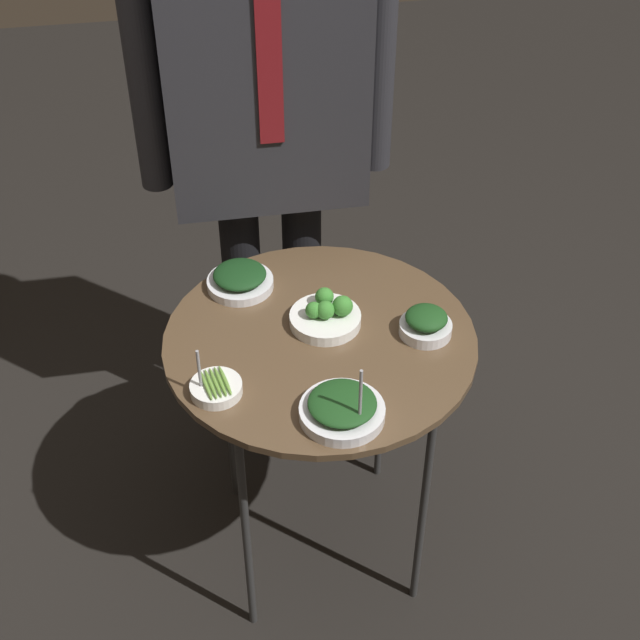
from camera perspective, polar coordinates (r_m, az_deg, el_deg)
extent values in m
plane|color=black|center=(2.59, 0.00, -13.92)|extent=(8.00, 8.00, 0.00)
cylinder|color=brown|center=(2.03, 0.00, -1.28)|extent=(0.72, 0.72, 0.02)
cylinder|color=#2D2D2D|center=(2.20, 6.65, -11.75)|extent=(0.02, 0.02, 0.74)
cylinder|color=#2D2D2D|center=(2.15, -4.76, -13.39)|extent=(0.02, 0.02, 0.74)
cylinder|color=#2D2D2D|center=(2.48, 4.02, -4.10)|extent=(0.02, 0.02, 0.74)
cylinder|color=#2D2D2D|center=(2.43, -5.92, -5.34)|extent=(0.02, 0.02, 0.74)
cylinder|color=silver|center=(2.17, -5.12, 2.36)|extent=(0.16, 0.16, 0.02)
ellipsoid|color=#143816|center=(2.16, -5.16, 2.93)|extent=(0.13, 0.13, 0.03)
cylinder|color=silver|center=(2.04, 6.76, -0.54)|extent=(0.12, 0.12, 0.03)
ellipsoid|color=#194219|center=(2.02, 6.83, 0.15)|extent=(0.10, 0.10, 0.04)
cylinder|color=white|center=(2.05, 0.34, 0.05)|extent=(0.17, 0.17, 0.03)
sphere|color=#387F2D|center=(2.03, 1.45, 0.91)|extent=(0.05, 0.05, 0.05)
sphere|color=#387F2D|center=(2.06, 0.29, 1.50)|extent=(0.04, 0.04, 0.04)
sphere|color=#387F2D|center=(2.03, -0.40, 0.64)|extent=(0.04, 0.04, 0.04)
sphere|color=#387F2D|center=(2.02, 0.34, 0.64)|extent=(0.04, 0.04, 0.04)
cylinder|color=white|center=(1.90, -6.66, -4.37)|extent=(0.11, 0.11, 0.02)
ellipsoid|color=olive|center=(1.89, -6.10, -3.85)|extent=(0.03, 0.09, 0.01)
ellipsoid|color=olive|center=(1.89, -6.40, -3.93)|extent=(0.03, 0.09, 0.01)
ellipsoid|color=olive|center=(1.89, -6.70, -4.00)|extent=(0.03, 0.09, 0.01)
ellipsoid|color=olive|center=(1.89, -7.00, -4.08)|extent=(0.03, 0.09, 0.01)
ellipsoid|color=olive|center=(1.88, -7.31, -4.15)|extent=(0.03, 0.09, 0.01)
cylinder|color=#939399|center=(1.87, -7.72, -3.35)|extent=(0.01, 0.01, 0.12)
cylinder|color=silver|center=(1.84, 1.56, -5.90)|extent=(0.18, 0.18, 0.03)
ellipsoid|color=#194219|center=(1.82, 1.58, -5.32)|extent=(0.14, 0.14, 0.03)
cylinder|color=#939399|center=(1.76, 2.59, -5.20)|extent=(0.01, 0.01, 0.16)
cylinder|color=black|center=(2.60, -4.79, -0.04)|extent=(0.11, 0.11, 0.86)
cylinder|color=black|center=(2.61, -1.11, 0.38)|extent=(0.11, 0.11, 0.86)
cube|color=#28282D|center=(2.20, -3.62, 15.41)|extent=(0.48, 0.23, 0.64)
cube|color=maroon|center=(2.06, -3.25, 16.02)|extent=(0.06, 0.01, 0.39)
cylinder|color=#28282D|center=(2.18, -11.26, 15.24)|extent=(0.08, 0.08, 0.59)
cylinder|color=#28282D|center=(2.24, 3.82, 16.54)|extent=(0.08, 0.08, 0.59)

